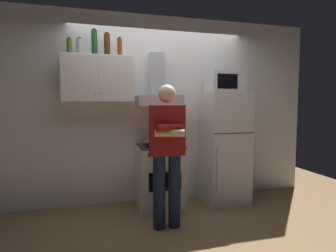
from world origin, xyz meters
TOP-DOWN VIEW (x-y plane):
  - ground_plane at (0.00, 0.00)m, footprint 7.00×7.00m
  - back_wall_tiled at (0.00, 0.60)m, footprint 4.80×0.10m
  - upper_cabinet at (-0.85, 0.37)m, footprint 0.90×0.37m
  - stove_oven at (-0.05, 0.25)m, footprint 0.60×0.62m
  - range_hood at (-0.05, 0.38)m, footprint 0.60×0.44m
  - refrigerator at (0.90, 0.25)m, footprint 0.60×0.62m
  - microwave at (0.90, 0.27)m, footprint 0.48×0.37m
  - person_standing at (-0.10, -0.36)m, footprint 0.38×0.33m
  - bottle_wine_green at (-0.89, 0.40)m, footprint 0.08×0.08m
  - bottle_beer_brown at (-0.57, 0.40)m, footprint 0.06×0.06m
  - bottle_canister_steel at (-1.07, 0.39)m, footprint 0.09×0.09m
  - bottle_rum_dark at (-0.73, 0.39)m, footprint 0.08×0.08m
  - bottle_olive_oil at (-1.20, 0.39)m, footprint 0.07×0.07m

SIDE VIEW (x-z plane):
  - ground_plane at x=0.00m, z-range 0.00..0.00m
  - stove_oven at x=-0.05m, z-range 0.00..0.87m
  - refrigerator at x=0.90m, z-range 0.00..1.60m
  - person_standing at x=-0.10m, z-range 0.08..1.72m
  - back_wall_tiled at x=0.00m, z-range 0.00..2.70m
  - range_hood at x=-0.05m, z-range 1.22..1.97m
  - microwave at x=0.90m, z-range 1.60..1.88m
  - upper_cabinet at x=-0.85m, z-range 1.45..2.05m
  - bottle_olive_oil at x=-1.20m, z-range 2.04..2.26m
  - bottle_canister_steel at x=-1.07m, z-range 2.04..2.27m
  - bottle_beer_brown at x=-0.57m, z-range 2.04..2.31m
  - bottle_rum_dark at x=-0.73m, z-range 2.04..2.36m
  - bottle_wine_green at x=-0.89m, z-range 2.04..2.40m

